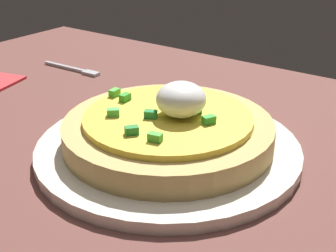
% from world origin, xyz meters
% --- Properties ---
extents(dining_table, '(1.20, 0.66, 0.02)m').
position_xyz_m(dining_table, '(0.00, 0.00, 0.01)').
color(dining_table, brown).
rests_on(dining_table, ground).
extents(plate, '(0.28, 0.28, 0.01)m').
position_xyz_m(plate, '(-0.06, -0.02, 0.03)').
color(plate, silver).
rests_on(plate, dining_table).
extents(pizza, '(0.22, 0.22, 0.07)m').
position_xyz_m(pizza, '(-0.06, -0.02, 0.05)').
color(pizza, tan).
rests_on(pizza, plate).
extents(fork, '(0.12, 0.02, 0.00)m').
position_xyz_m(fork, '(-0.34, 0.12, 0.02)').
color(fork, '#B7B7BC').
rests_on(fork, dining_table).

